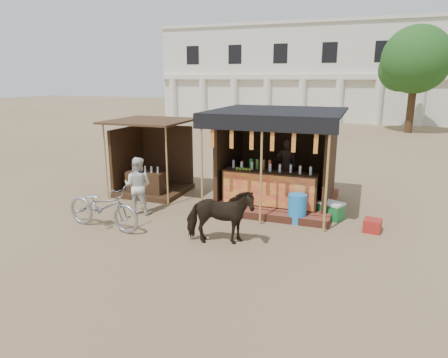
% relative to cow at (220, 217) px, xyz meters
% --- Properties ---
extents(ground, '(120.00, 120.00, 0.00)m').
position_rel_cow_xyz_m(ground, '(-0.47, -0.03, -0.65)').
color(ground, '#846B4C').
rests_on(ground, ground).
extents(main_stall, '(3.60, 3.61, 2.78)m').
position_rel_cow_xyz_m(main_stall, '(0.55, 3.33, 0.38)').
color(main_stall, brown).
rests_on(main_stall, ground).
extents(secondary_stall, '(2.40, 2.40, 2.38)m').
position_rel_cow_xyz_m(secondary_stall, '(-3.63, 3.20, 0.20)').
color(secondary_stall, '#3A2415').
rests_on(secondary_stall, ground).
extents(cow, '(1.67, 1.11, 1.30)m').
position_rel_cow_xyz_m(cow, '(0.00, 0.00, 0.00)').
color(cow, black).
rests_on(cow, ground).
extents(motorbike, '(2.23, 0.98, 1.14)m').
position_rel_cow_xyz_m(motorbike, '(-3.06, -0.08, -0.08)').
color(motorbike, '#95949C').
rests_on(motorbike, ground).
extents(bystander, '(0.85, 0.71, 1.58)m').
position_rel_cow_xyz_m(bystander, '(-2.85, 1.22, 0.14)').
color(bystander, silver).
rests_on(bystander, ground).
extents(blue_barrel, '(0.50, 0.50, 0.76)m').
position_rel_cow_xyz_m(blue_barrel, '(1.40, 1.97, -0.27)').
color(blue_barrel, '#1C81D6').
rests_on(blue_barrel, ground).
extents(red_crate, '(0.45, 0.47, 0.31)m').
position_rel_cow_xyz_m(red_crate, '(3.25, 1.97, -0.49)').
color(red_crate, maroon).
rests_on(red_crate, ground).
extents(cooler, '(0.76, 0.66, 0.46)m').
position_rel_cow_xyz_m(cooler, '(2.19, 2.57, -0.42)').
color(cooler, '#1A7734').
rests_on(cooler, ground).
extents(background_building, '(26.00, 7.45, 8.18)m').
position_rel_cow_xyz_m(background_building, '(-2.47, 29.91, 3.33)').
color(background_building, silver).
rests_on(background_building, ground).
extents(tree, '(4.50, 4.40, 7.00)m').
position_rel_cow_xyz_m(tree, '(5.34, 22.11, 3.99)').
color(tree, '#382314').
rests_on(tree, ground).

